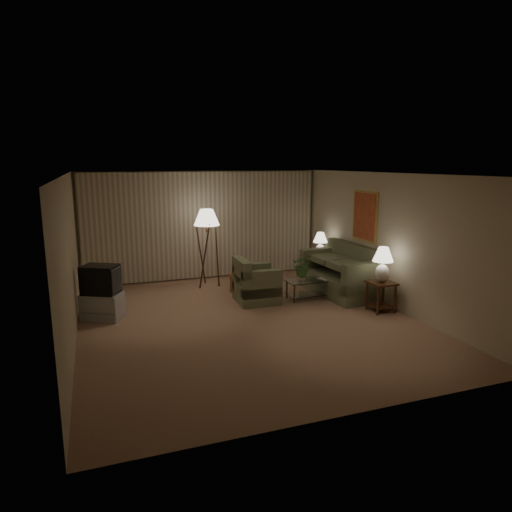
{
  "coord_description": "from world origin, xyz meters",
  "views": [
    {
      "loc": [
        -2.59,
        -7.7,
        2.91
      ],
      "look_at": [
        0.38,
        0.6,
        1.08
      ],
      "focal_mm": 32.0,
      "sensor_mm": 36.0,
      "label": 1
    }
  ],
  "objects_px": {
    "crt_tv": "(100,279)",
    "vase": "(302,277)",
    "side_table_near": "(381,291)",
    "table_lamp_near": "(383,261)",
    "tv_cabinet": "(102,306)",
    "table_lamp_far": "(320,242)",
    "sofa": "(340,275)",
    "side_table_far": "(320,264)",
    "coffee_table": "(308,286)",
    "armchair": "(257,284)",
    "ottoman": "(243,282)",
    "floor_lamp": "(207,246)"
  },
  "relations": [
    {
      "from": "crt_tv",
      "to": "vase",
      "type": "xyz_separation_m",
      "value": [
        4.08,
        -0.12,
        -0.28
      ]
    },
    {
      "from": "side_table_near",
      "to": "table_lamp_near",
      "type": "xyz_separation_m",
      "value": [
        -0.0,
        0.0,
        0.61
      ]
    },
    {
      "from": "tv_cabinet",
      "to": "table_lamp_far",
      "type": "bearing_deg",
      "value": 41.14
    },
    {
      "from": "vase",
      "to": "sofa",
      "type": "bearing_deg",
      "value": 5.88
    },
    {
      "from": "side_table_far",
      "to": "coffee_table",
      "type": "relative_size",
      "value": 0.61
    },
    {
      "from": "sofa",
      "to": "side_table_far",
      "type": "height_order",
      "value": "sofa"
    },
    {
      "from": "armchair",
      "to": "table_lamp_far",
      "type": "relative_size",
      "value": 1.54
    },
    {
      "from": "coffee_table",
      "to": "ottoman",
      "type": "bearing_deg",
      "value": 137.61
    },
    {
      "from": "table_lamp_near",
      "to": "coffee_table",
      "type": "bearing_deg",
      "value": 127.84
    },
    {
      "from": "table_lamp_far",
      "to": "floor_lamp",
      "type": "distance_m",
      "value": 2.8
    },
    {
      "from": "table_lamp_near",
      "to": "ottoman",
      "type": "xyz_separation_m",
      "value": [
        -2.11,
        2.29,
        -0.8
      ]
    },
    {
      "from": "side_table_far",
      "to": "table_lamp_far",
      "type": "relative_size",
      "value": 0.99
    },
    {
      "from": "table_lamp_far",
      "to": "tv_cabinet",
      "type": "bearing_deg",
      "value": -166.7
    },
    {
      "from": "side_table_near",
      "to": "tv_cabinet",
      "type": "distance_m",
      "value": 5.38
    },
    {
      "from": "side_table_far",
      "to": "table_lamp_near",
      "type": "height_order",
      "value": "table_lamp_near"
    },
    {
      "from": "tv_cabinet",
      "to": "sofa",
      "type": "bearing_deg",
      "value": 27.61
    },
    {
      "from": "side_table_far",
      "to": "tv_cabinet",
      "type": "xyz_separation_m",
      "value": [
        -5.2,
        -1.23,
        -0.15
      ]
    },
    {
      "from": "ottoman",
      "to": "vase",
      "type": "distance_m",
      "value": 1.46
    },
    {
      "from": "table_lamp_near",
      "to": "coffee_table",
      "type": "xyz_separation_m",
      "value": [
        -0.97,
        1.25,
        -0.74
      ]
    },
    {
      "from": "table_lamp_far",
      "to": "tv_cabinet",
      "type": "distance_m",
      "value": 5.39
    },
    {
      "from": "side_table_far",
      "to": "vase",
      "type": "relative_size",
      "value": 4.03
    },
    {
      "from": "table_lamp_far",
      "to": "crt_tv",
      "type": "bearing_deg",
      "value": -166.7
    },
    {
      "from": "vase",
      "to": "crt_tv",
      "type": "bearing_deg",
      "value": 178.31
    },
    {
      "from": "sofa",
      "to": "side_table_near",
      "type": "distance_m",
      "value": 1.36
    },
    {
      "from": "side_table_far",
      "to": "armchair",
      "type": "bearing_deg",
      "value": -150.82
    },
    {
      "from": "table_lamp_far",
      "to": "side_table_far",
      "type": "bearing_deg",
      "value": 180.0
    },
    {
      "from": "side_table_near",
      "to": "table_lamp_far",
      "type": "xyz_separation_m",
      "value": [
        0.0,
        2.6,
        0.55
      ]
    },
    {
      "from": "coffee_table",
      "to": "table_lamp_far",
      "type": "bearing_deg",
      "value": 54.27
    },
    {
      "from": "sofa",
      "to": "table_lamp_near",
      "type": "xyz_separation_m",
      "value": [
        0.15,
        -1.35,
        0.57
      ]
    },
    {
      "from": "coffee_table",
      "to": "crt_tv",
      "type": "bearing_deg",
      "value": 178.37
    },
    {
      "from": "table_lamp_near",
      "to": "crt_tv",
      "type": "xyz_separation_m",
      "value": [
        -5.2,
        1.37,
        -0.24
      ]
    },
    {
      "from": "table_lamp_near",
      "to": "floor_lamp",
      "type": "relative_size",
      "value": 0.38
    },
    {
      "from": "vase",
      "to": "armchair",
      "type": "bearing_deg",
      "value": 169.6
    },
    {
      "from": "ottoman",
      "to": "tv_cabinet",
      "type": "bearing_deg",
      "value": -163.47
    },
    {
      "from": "ottoman",
      "to": "armchair",
      "type": "bearing_deg",
      "value": -89.24
    },
    {
      "from": "table_lamp_near",
      "to": "table_lamp_far",
      "type": "relative_size",
      "value": 1.14
    },
    {
      "from": "floor_lamp",
      "to": "vase",
      "type": "height_order",
      "value": "floor_lamp"
    },
    {
      "from": "table_lamp_near",
      "to": "table_lamp_far",
      "type": "bearing_deg",
      "value": 90.0
    },
    {
      "from": "side_table_far",
      "to": "coffee_table",
      "type": "distance_m",
      "value": 1.67
    },
    {
      "from": "sofa",
      "to": "side_table_near",
      "type": "bearing_deg",
      "value": 2.86
    },
    {
      "from": "table_lamp_far",
      "to": "floor_lamp",
      "type": "height_order",
      "value": "floor_lamp"
    },
    {
      "from": "tv_cabinet",
      "to": "vase",
      "type": "bearing_deg",
      "value": 26.15
    },
    {
      "from": "side_table_near",
      "to": "tv_cabinet",
      "type": "bearing_deg",
      "value": 165.24
    },
    {
      "from": "side_table_far",
      "to": "coffee_table",
      "type": "xyz_separation_m",
      "value": [
        -0.97,
        -1.35,
        -0.13
      ]
    },
    {
      "from": "armchair",
      "to": "tv_cabinet",
      "type": "height_order",
      "value": "armchair"
    },
    {
      "from": "side_table_far",
      "to": "crt_tv",
      "type": "bearing_deg",
      "value": -166.7
    },
    {
      "from": "side_table_near",
      "to": "floor_lamp",
      "type": "relative_size",
      "value": 0.33
    },
    {
      "from": "table_lamp_far",
      "to": "table_lamp_near",
      "type": "bearing_deg",
      "value": -90.0
    },
    {
      "from": "crt_tv",
      "to": "table_lamp_near",
      "type": "bearing_deg",
      "value": 13.07
    },
    {
      "from": "side_table_near",
      "to": "side_table_far",
      "type": "height_order",
      "value": "same"
    }
  ]
}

